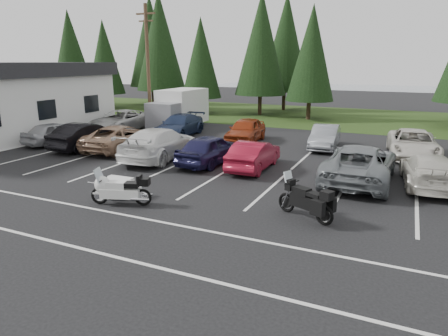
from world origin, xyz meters
TOP-DOWN VIEW (x-y plane):
  - ground at (0.00, 0.00)m, footprint 120.00×120.00m
  - grass_strip at (0.00, 24.00)m, footprint 80.00×16.00m
  - lake_water at (4.00, 55.00)m, footprint 70.00×50.00m
  - utility_pole at (-10.00, 12.00)m, footprint 1.60×0.26m
  - box_truck at (-8.00, 12.50)m, footprint 2.40×5.60m
  - stall_markings at (0.00, 2.00)m, footprint 32.00×16.00m
  - conifer_0 at (-28.00, 22.50)m, footprint 4.58×4.58m
  - conifer_1 at (-22.00, 21.20)m, footprint 3.96×3.96m
  - conifer_2 at (-16.00, 22.80)m, footprint 5.10×5.10m
  - conifer_3 at (-10.50, 21.40)m, footprint 3.87×3.87m
  - conifer_4 at (-5.00, 22.90)m, footprint 4.80×4.80m
  - conifer_5 at (0.00, 21.60)m, footprint 4.14×4.14m
  - conifer_back_a at (-20.00, 27.00)m, footprint 5.28×5.28m
  - conifer_back_b at (-4.00, 27.50)m, footprint 4.97×4.97m
  - car_near_0 at (-11.80, 4.36)m, footprint 1.90×4.17m
  - car_near_1 at (-9.04, 4.09)m, footprint 1.63×4.65m
  - car_near_2 at (-6.93, 4.64)m, footprint 2.73×5.37m
  - car_near_3 at (-3.71, 3.78)m, footprint 2.74×5.82m
  - car_near_4 at (-0.81, 3.91)m, footprint 2.12×4.51m
  - car_near_5 at (1.52, 3.90)m, footprint 1.55×4.18m
  - car_near_6 at (6.33, 3.81)m, footprint 2.73×5.79m
  - car_near_7 at (8.98, 4.26)m, footprint 2.38×4.86m
  - car_far_0 at (-11.01, 9.64)m, footprint 2.85×5.68m
  - car_far_1 at (-6.19, 9.92)m, footprint 2.37×5.12m
  - car_far_2 at (-1.23, 9.73)m, footprint 2.20×4.62m
  - car_far_3 at (3.68, 10.02)m, footprint 1.71×4.19m
  - car_far_4 at (8.40, 9.67)m, footprint 2.87×5.42m
  - touring_motorcycle at (-1.05, -2.74)m, footprint 2.56×1.52m
  - cargo_trailer at (-1.77, -2.06)m, footprint 1.59×0.92m
  - adventure_motorcycle at (5.22, -1.25)m, footprint 2.56×1.77m

SIDE VIEW (x-z plane):
  - ground at x=0.00m, z-range 0.00..0.00m
  - lake_water at x=4.00m, z-range -0.01..0.01m
  - stall_markings at x=0.00m, z-range 0.00..0.01m
  - grass_strip at x=0.00m, z-range 0.00..0.01m
  - cargo_trailer at x=-1.77m, z-range 0.00..0.72m
  - car_far_3 at x=3.68m, z-range 0.00..1.35m
  - touring_motorcycle at x=-1.05m, z-range 0.00..1.36m
  - car_near_7 at x=8.98m, z-range 0.00..1.36m
  - car_near_5 at x=1.52m, z-range 0.00..1.37m
  - car_near_0 at x=-11.80m, z-range 0.00..1.39m
  - car_far_1 at x=-6.19m, z-range 0.00..1.45m
  - car_far_4 at x=8.40m, z-range 0.00..1.45m
  - car_near_2 at x=-6.93m, z-range 0.00..1.45m
  - adventure_motorcycle at x=5.22m, z-range 0.00..1.48m
  - car_near_4 at x=-0.81m, z-range 0.00..1.49m
  - car_far_2 at x=-1.23m, z-range 0.00..1.53m
  - car_near_1 at x=-9.04m, z-range 0.00..1.53m
  - car_far_0 at x=-11.01m, z-range 0.00..1.54m
  - car_near_6 at x=6.33m, z-range 0.00..1.60m
  - car_near_3 at x=-3.71m, z-range 0.00..1.64m
  - box_truck at x=-8.00m, z-range 0.00..2.90m
  - utility_pole at x=-10.00m, z-range 0.20..9.20m
  - conifer_3 at x=-10.50m, z-range 0.76..9.78m
  - conifer_1 at x=-22.00m, z-range 0.78..10.00m
  - conifer_5 at x=0.00m, z-range 0.81..10.45m
  - conifer_0 at x=-28.00m, z-range 0.90..11.56m
  - conifer_4 at x=-5.00m, z-range 0.95..12.12m
  - conifer_back_b at x=-4.00m, z-range 0.98..12.56m
  - conifer_2 at x=-16.00m, z-range 1.01..12.90m
  - conifer_back_a at x=-20.00m, z-range 1.04..13.34m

